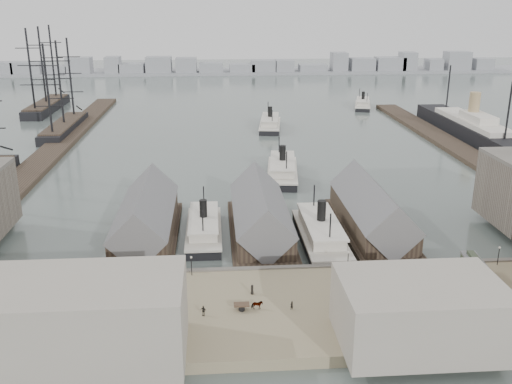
{
  "coord_description": "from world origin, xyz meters",
  "views": [
    {
      "loc": [
        -10.15,
        -105.27,
        51.11
      ],
      "look_at": [
        0.0,
        30.0,
        6.0
      ],
      "focal_mm": 40.0,
      "sensor_mm": 36.0,
      "label": 1
    }
  ],
  "objects": [
    {
      "name": "pedestrian_5",
      "position": [
        2.19,
        -21.1,
        2.78
      ],
      "size": [
        0.71,
        0.66,
        1.57
      ],
      "primitive_type": "imported",
      "rotation": [
        0.0,
        0.0,
        3.71
      ],
      "color": "black",
      "rests_on": "quay"
    },
    {
      "name": "pedestrian_6",
      "position": [
        18.36,
        -11.57,
        2.79
      ],
      "size": [
        0.84,
        0.94,
        1.58
      ],
      "primitive_type": "imported",
      "rotation": [
        0.0,
        0.0,
        5.11
      ],
      "color": "black",
      "rests_on": "quay"
    },
    {
      "name": "ferry_shed_center",
      "position": [
        0.0,
        16.88,
        4.64
      ],
      "size": [
        14.0,
        42.0,
        12.6
      ],
      "color": "#2D231C",
      "rests_on": "ground"
    },
    {
      "name": "pedestrian_7",
      "position": [
        29.06,
        -23.24,
        2.88
      ],
      "size": [
        1.24,
        0.86,
        1.76
      ],
      "primitive_type": "imported",
      "rotation": [
        0.0,
        0.0,
        3.34
      ],
      "color": "black",
      "rests_on": "quay"
    },
    {
      "name": "ferry_docked_west",
      "position": [
        -13.0,
        16.53,
        2.21
      ],
      "size": [
        7.9,
        26.35,
        9.41
      ],
      "color": "black",
      "rests_on": "ground"
    },
    {
      "name": "pedestrian_1",
      "position": [
        -40.07,
        -22.87,
        2.81
      ],
      "size": [
        0.98,
        0.9,
        1.62
      ],
      "primitive_type": "imported",
      "rotation": [
        0.0,
        0.0,
        2.69
      ],
      "color": "black",
      "rests_on": "quay"
    },
    {
      "name": "lamp_post_far_e",
      "position": [
        45.0,
        -7.0,
        4.71
      ],
      "size": [
        0.44,
        0.44,
        3.92
      ],
      "color": "black",
      "rests_on": "quay"
    },
    {
      "name": "pedestrian_4",
      "position": [
        -4.07,
        -15.22,
        2.9
      ],
      "size": [
        0.66,
        0.93,
        1.79
      ],
      "primitive_type": "imported",
      "rotation": [
        0.0,
        0.0,
        4.82
      ],
      "color": "black",
      "rests_on": "quay"
    },
    {
      "name": "pedestrian_10",
      "position": [
        -17.16,
        -18.68,
        2.81
      ],
      "size": [
        1.01,
        0.62,
        1.61
      ],
      "primitive_type": "imported",
      "rotation": [
        0.0,
        0.0,
        6.03
      ],
      "color": "black",
      "rests_on": "quay"
    },
    {
      "name": "lamp_post_near_e",
      "position": [
        15.0,
        -7.0,
        4.71
      ],
      "size": [
        0.44,
        0.44,
        3.92
      ],
      "color": "black",
      "rests_on": "quay"
    },
    {
      "name": "horse_cart_left",
      "position": [
        -33.84,
        -13.73,
        2.79
      ],
      "size": [
        4.38,
        4.02,
        1.52
      ],
      "rotation": [
        0.0,
        0.0,
        0.86
      ],
      "color": "black",
      "rests_on": "quay"
    },
    {
      "name": "east_wharf",
      "position": [
        78.0,
        90.0,
        0.8
      ],
      "size": [
        10.0,
        180.0,
        1.6
      ],
      "primitive_type": "cube",
      "color": "#2D231C",
      "rests_on": "ground"
    },
    {
      "name": "seawall",
      "position": [
        0.0,
        -5.2,
        1.15
      ],
      "size": [
        180.0,
        1.2,
        2.3
      ],
      "primitive_type": "cube",
      "color": "#59544C",
      "rests_on": "ground"
    },
    {
      "name": "tram",
      "position": [
        37.35,
        -13.88,
        4.01
      ],
      "size": [
        3.94,
        11.26,
        3.92
      ],
      "rotation": [
        0.0,
        0.0,
        -0.1
      ],
      "color": "black",
      "rests_on": "quay"
    },
    {
      "name": "pedestrian_8",
      "position": [
        32.64,
        -10.62,
        2.86
      ],
      "size": [
        0.82,
        1.09,
        1.73
      ],
      "primitive_type": "imported",
      "rotation": [
        0.0,
        0.0,
        4.26
      ],
      "color": "black",
      "rests_on": "quay"
    },
    {
      "name": "ground",
      "position": [
        0.0,
        0.0,
        0.0
      ],
      "size": [
        900.0,
        900.0,
        0.0
      ],
      "primitive_type": "plane",
      "color": "#4A5551",
      "rests_on": "ground"
    },
    {
      "name": "ferry_shed_east",
      "position": [
        26.0,
        16.88,
        4.64
      ],
      "size": [
        14.0,
        42.0,
        12.6
      ],
      "color": "#2D231C",
      "rests_on": "ground"
    },
    {
      "name": "horse_cart_center",
      "position": [
        -4.41,
        -20.62,
        2.82
      ],
      "size": [
        4.86,
        1.52,
        1.62
      ],
      "rotation": [
        0.0,
        0.0,
        1.58
      ],
      "color": "black",
      "rests_on": "quay"
    },
    {
      "name": "ferry_open_near",
      "position": [
        10.51,
        61.76,
        2.49
      ],
      "size": [
        12.4,
        30.65,
        10.64
      ],
      "rotation": [
        0.0,
        0.0,
        -0.12
      ],
      "color": "black",
      "rests_on": "ground"
    },
    {
      "name": "ferry_docked_east",
      "position": [
        13.0,
        10.7,
        2.5
      ],
      "size": [
        8.95,
        29.82,
        10.65
      ],
      "color": "black",
      "rests_on": "ground"
    },
    {
      "name": "far_shore",
      "position": [
        -2.07,
        334.14,
        3.91
      ],
      "size": [
        500.0,
        40.0,
        15.72
      ],
      "color": "gray",
      "rests_on": "ground"
    },
    {
      "name": "quay",
      "position": [
        0.0,
        -20.0,
        1.0
      ],
      "size": [
        180.0,
        30.0,
        2.0
      ],
      "primitive_type": "cube",
      "color": "#807456",
      "rests_on": "ground"
    },
    {
      "name": "west_wharf",
      "position": [
        -68.0,
        100.0,
        0.8
      ],
      "size": [
        10.0,
        220.0,
        1.6
      ],
      "primitive_type": "cube",
      "color": "#2D231C",
      "rests_on": "ground"
    },
    {
      "name": "sailing_ship_mid",
      "position": [
        -72.04,
        132.77,
        2.65
      ],
      "size": [
        9.01,
        52.04,
        37.03
      ],
      "color": "black",
      "rests_on": "ground"
    },
    {
      "name": "ferry_open_far",
      "position": [
        65.92,
        179.86,
        2.07
      ],
      "size": [
        13.41,
        25.86,
        8.85
      ],
      "rotation": [
        0.0,
        0.0,
        -0.25
      ],
      "color": "black",
      "rests_on": "ground"
    },
    {
      "name": "ocean_steamer",
      "position": [
        92.0,
        110.3,
        3.88
      ],
      "size": [
        12.34,
        90.18,
        18.04
      ],
      "color": "black",
      "rests_on": "ground"
    },
    {
      "name": "ferry_open_mid",
      "position": [
        13.7,
        133.03,
        2.36
      ],
      "size": [
        11.97,
        29.0,
        10.06
      ],
      "rotation": [
        0.0,
        0.0,
        -0.13
      ],
      "color": "black",
      "rests_on": "ground"
    },
    {
      "name": "street_bldg_center",
      "position": [
        20.0,
        -32.0,
        7.0
      ],
      "size": [
        24.0,
        16.0,
        10.0
      ],
      "primitive_type": "cube",
      "color": "gray",
      "rests_on": "quay"
    },
    {
      "name": "pedestrian_2",
      "position": [
        -23.33,
        -10.13,
        2.91
      ],
      "size": [
        1.16,
        1.35,
        1.81
      ],
      "primitive_type": "imported",
      "rotation": [
        0.0,
        0.0,
        2.09
      ],
      "color": "black",
      "rests_on": "quay"
    },
    {
      "name": "sailing_ship_far",
      "position": [
        -93.0,
        184.4,
        2.93
      ],
      "size": [
        9.86,
        54.76,
        40.52
      ],
      "color": "black",
      "rests_on": "ground"
    },
    {
      "name": "lamp_post_far_w",
      "position": [
        -45.0,
        -7.0,
        4.71
      ],
      "size": [
        0.44,
        0.44,
        3.92
      ],
      "color": "black",
      "rests_on": "quay"
    },
    {
      "name": "ferry_shed_west",
      "position": [
        -26.0,
        16.88,
        4.64
      ],
      "size": [
        14.0,
        42.0,
        12.6
      ],
      "color": "#2D231C",
      "rests_on": "ground"
    },
    {
      "name": "pedestrian_3",
      "position": [
        -12.61,
        -21.96,
        2.9
      ],
      "size": [
        1.14,
        0.89,
        1.8
      ],
      "primitive_type": "imported",
      "rotation": [
        0.0,
        0.0,
        5.78
      ],
      "color": "black",
      "rests_on": "quay"
    },
    {
      "name": "pedestrian_11",
      "position": [
        28.77,
        -10.25,
        2.85
      ],
      "size": [
        1.2,
        0.84,
        1.69
      ],
      "primitive_type": "imported",
      "rotation": [
        0.0,
        0.0,
        0.21
      ],
      "color": "black",
      "rests_on": "quay"
    },
    {
      "name": "street_bldg_west",
      "position": [
        -30.0,
        -32.0,
        8.0
      ],
      "size": [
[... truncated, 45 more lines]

